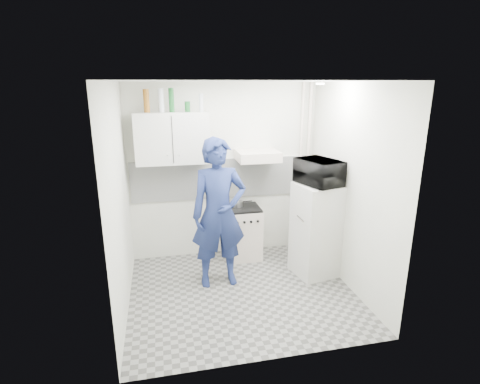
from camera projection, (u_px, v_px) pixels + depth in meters
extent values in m
plane|color=slate|center=(242.00, 292.00, 4.80)|extent=(2.80, 2.80, 0.00)
plane|color=white|center=(242.00, 81.00, 4.07)|extent=(2.80, 2.80, 0.00)
plane|color=silver|center=(224.00, 172.00, 5.61)|extent=(2.80, 0.00, 2.80)
plane|color=silver|center=(119.00, 203.00, 4.15)|extent=(0.00, 2.60, 2.60)
plane|color=silver|center=(350.00, 188.00, 4.72)|extent=(0.00, 2.60, 2.60)
imported|color=navy|center=(219.00, 214.00, 4.77)|extent=(0.73, 0.50, 1.95)
cube|color=beige|center=(244.00, 233.00, 5.68)|extent=(0.48, 0.48, 0.77)
cube|color=beige|center=(316.00, 230.00, 5.12)|extent=(0.63, 0.63, 1.29)
cube|color=black|center=(244.00, 208.00, 5.57)|extent=(0.46, 0.46, 0.03)
cylinder|color=silver|center=(238.00, 204.00, 5.59)|extent=(0.16, 0.16, 0.09)
imported|color=black|center=(319.00, 172.00, 4.89)|extent=(0.70, 0.58, 0.33)
cylinder|color=brown|center=(146.00, 101.00, 4.93)|extent=(0.08, 0.08, 0.30)
cylinder|color=#B2B7BC|center=(161.00, 100.00, 4.97)|extent=(0.07, 0.07, 0.31)
cylinder|color=#144C1E|center=(171.00, 100.00, 5.00)|extent=(0.07, 0.07, 0.32)
cylinder|color=#144C1E|center=(187.00, 107.00, 5.06)|extent=(0.07, 0.07, 0.14)
cylinder|color=#B2B7BC|center=(201.00, 103.00, 5.09)|extent=(0.06, 0.06, 0.24)
cube|color=beige|center=(172.00, 138.00, 5.14)|extent=(1.00, 0.35, 0.70)
cube|color=beige|center=(258.00, 156.00, 5.39)|extent=(0.60, 0.50, 0.14)
cube|color=white|center=(224.00, 178.00, 5.62)|extent=(2.74, 0.03, 0.60)
cylinder|color=beige|center=(307.00, 169.00, 5.80)|extent=(0.05, 0.05, 2.60)
cylinder|color=beige|center=(300.00, 169.00, 5.77)|extent=(0.04, 0.04, 2.60)
cylinder|color=white|center=(320.00, 84.00, 4.47)|extent=(0.10, 0.10, 0.02)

